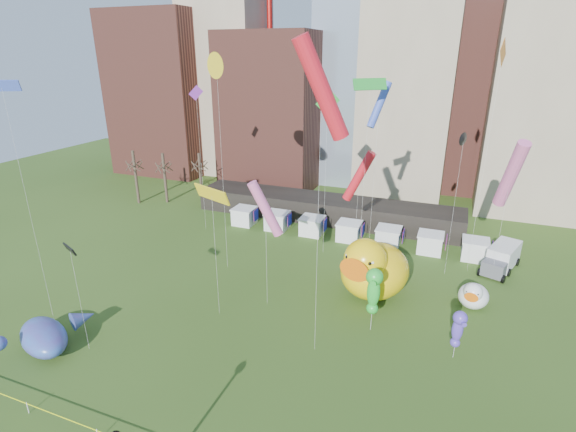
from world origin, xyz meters
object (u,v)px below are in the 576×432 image
at_px(big_duck, 373,268).
at_px(seahorse_purple, 458,326).
at_px(small_duck, 473,295).
at_px(whale_inflatable, 46,335).
at_px(box_truck, 502,257).
at_px(seahorse_green, 374,288).

xyz_separation_m(big_duck, seahorse_purple, (7.93, -6.82, -0.16)).
xyz_separation_m(small_duck, whale_inflatable, (-32.33, -19.13, -0.13)).
height_order(big_duck, box_truck, big_duck).
height_order(big_duck, whale_inflatable, big_duck).
distance_m(seahorse_purple, whale_inflatable, 32.82).
relative_size(big_duck, whale_inflatable, 1.31).
bearing_deg(seahorse_green, whale_inflatable, -158.70).
xyz_separation_m(small_duck, seahorse_green, (-8.22, -7.10, 2.90)).
bearing_deg(whale_inflatable, seahorse_purple, 44.04).
relative_size(big_duck, seahorse_green, 1.59).
bearing_deg(box_truck, big_duck, -118.30).
bearing_deg(small_duck, seahorse_green, -129.99).
relative_size(seahorse_purple, box_truck, 0.63).
xyz_separation_m(big_duck, box_truck, (12.31, 11.13, -1.71)).
relative_size(big_duck, seahorse_purple, 2.21).
bearing_deg(small_duck, box_truck, 81.85).
height_order(whale_inflatable, box_truck, box_truck).
distance_m(big_duck, box_truck, 16.68).
height_order(small_duck, box_truck, small_duck).
bearing_deg(box_truck, seahorse_purple, -84.12).
bearing_deg(box_truck, small_duck, -87.76).
bearing_deg(big_duck, seahorse_purple, -26.43).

